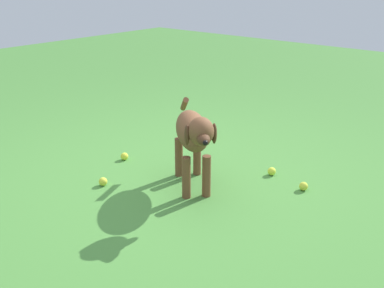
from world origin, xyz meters
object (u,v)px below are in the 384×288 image
Objects in this scene: dog at (193,134)px; tennis_ball_2 at (304,186)px; tennis_ball_0 at (124,156)px; water_bowl at (197,137)px; tennis_ball_3 at (103,182)px; tennis_ball_1 at (272,171)px.

tennis_ball_2 is (-0.65, -0.51, -0.40)m from dog.
water_bowl is (-0.16, -0.79, -0.00)m from tennis_ball_0.
water_bowl is at bearing -101.66° from tennis_ball_0.
dog is 0.92m from tennis_ball_2.
dog is 11.84× the size of tennis_ball_0.
tennis_ball_2 is at bearing 166.50° from water_bowl.
dog is 0.80m from tennis_ball_3.
dog is 11.84× the size of tennis_ball_3.
tennis_ball_1 reaches higher than water_bowl.
water_bowl is at bearing 168.35° from dog.
tennis_ball_1 is (-0.33, -0.59, -0.40)m from dog.
tennis_ball_0 is 0.81m from water_bowl.
water_bowl is at bearing -13.50° from tennis_ball_2.
water_bowl is (0.09, -1.24, -0.00)m from tennis_ball_3.
tennis_ball_0 is 1.00× the size of tennis_ball_2.
dog reaches higher than tennis_ball_1.
tennis_ball_0 and tennis_ball_2 have the same top height.
tennis_ball_0 is (0.81, -0.03, -0.40)m from dog.
tennis_ball_0 is at bearing -142.18° from dog.
tennis_ball_1 is 1.34m from tennis_ball_3.
tennis_ball_0 is 1.00× the size of tennis_ball_3.
tennis_ball_1 is 0.30× the size of water_bowl.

